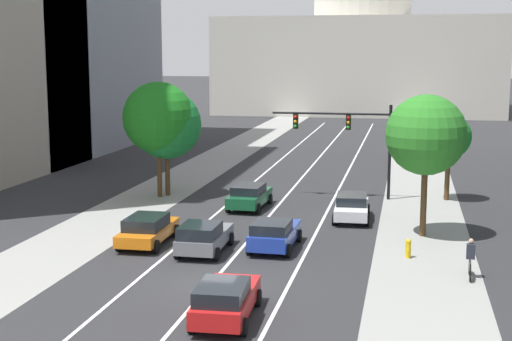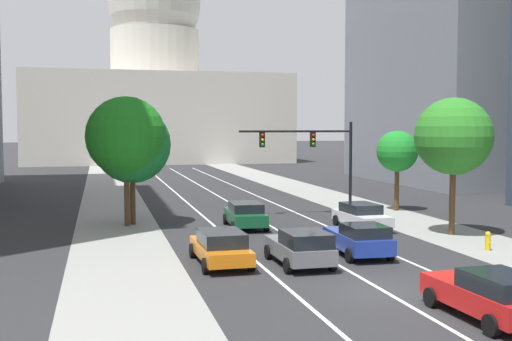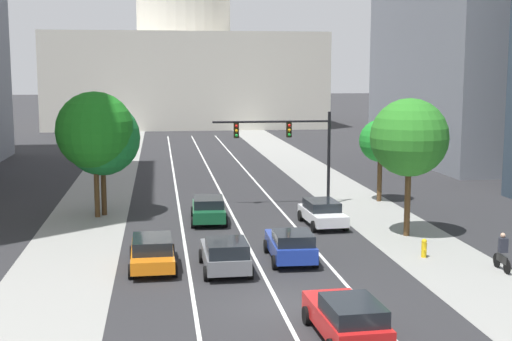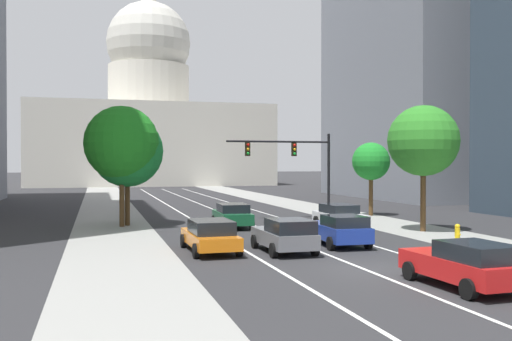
{
  "view_description": "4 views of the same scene",
  "coord_description": "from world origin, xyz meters",
  "px_view_note": "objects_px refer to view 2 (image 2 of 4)",
  "views": [
    {
      "loc": [
        7.82,
        -28.55,
        9.58
      ],
      "look_at": [
        -0.74,
        12.97,
        2.72
      ],
      "focal_mm": 52.22,
      "sensor_mm": 36.0,
      "label": 1
    },
    {
      "loc": [
        -9.68,
        -20.49,
        5.78
      ],
      "look_at": [
        0.27,
        20.13,
        2.96
      ],
      "focal_mm": 44.96,
      "sensor_mm": 36.0,
      "label": 2
    },
    {
      "loc": [
        -4.39,
        -25.41,
        8.82
      ],
      "look_at": [
        1.7,
        18.67,
        2.49
      ],
      "focal_mm": 49.57,
      "sensor_mm": 36.0,
      "label": 3
    },
    {
      "loc": [
        -9.68,
        -19.77,
        4.0
      ],
      "look_at": [
        2.72,
        25.25,
        3.4
      ],
      "focal_mm": 40.68,
      "sensor_mm": 36.0,
      "label": 4
    }
  ],
  "objects_px": {
    "car_green": "(245,214)",
    "street_tree_near_left": "(126,137)",
    "traffic_signal_mast": "(315,149)",
    "capitol_building": "(156,95)",
    "car_red": "(490,294)",
    "car_gray": "(301,247)",
    "car_orange": "(221,247)",
    "street_tree_mid_left": "(132,145)",
    "street_tree_far_right": "(397,152)",
    "car_blue": "(359,239)",
    "car_white": "(361,215)",
    "street_tree_mid_right": "(454,137)",
    "fire_hydrant": "(488,241)"
  },
  "relations": [
    {
      "from": "capitol_building",
      "to": "car_blue",
      "type": "xyz_separation_m",
      "value": [
        1.59,
        -86.56,
        -10.64
      ]
    },
    {
      "from": "car_orange",
      "to": "street_tree_mid_left",
      "type": "xyz_separation_m",
      "value": [
        -3.02,
        12.27,
        3.99
      ]
    },
    {
      "from": "car_blue",
      "to": "street_tree_mid_left",
      "type": "xyz_separation_m",
      "value": [
        -9.38,
        11.98,
        3.97
      ]
    },
    {
      "from": "car_green",
      "to": "street_tree_mid_right",
      "type": "distance_m",
      "value": 12.25
    },
    {
      "from": "capitol_building",
      "to": "car_red",
      "type": "distance_m",
      "value": 97.04
    },
    {
      "from": "traffic_signal_mast",
      "to": "street_tree_far_right",
      "type": "height_order",
      "value": "traffic_signal_mast"
    },
    {
      "from": "car_blue",
      "to": "traffic_signal_mast",
      "type": "height_order",
      "value": "traffic_signal_mast"
    },
    {
      "from": "street_tree_mid_right",
      "to": "car_red",
      "type": "bearing_deg",
      "value": -116.81
    },
    {
      "from": "car_green",
      "to": "traffic_signal_mast",
      "type": "bearing_deg",
      "value": -49.4
    },
    {
      "from": "street_tree_mid_right",
      "to": "street_tree_mid_left",
      "type": "bearing_deg",
      "value": 154.67
    },
    {
      "from": "capitol_building",
      "to": "street_tree_far_right",
      "type": "relative_size",
      "value": 7.62
    },
    {
      "from": "fire_hydrant",
      "to": "car_red",
      "type": "bearing_deg",
      "value": -123.45
    },
    {
      "from": "car_gray",
      "to": "car_white",
      "type": "distance_m",
      "value": 10.68
    },
    {
      "from": "car_white",
      "to": "traffic_signal_mast",
      "type": "distance_m",
      "value": 7.3
    },
    {
      "from": "capitol_building",
      "to": "car_gray",
      "type": "xyz_separation_m",
      "value": [
        -1.59,
        -87.92,
        -10.62
      ]
    },
    {
      "from": "car_gray",
      "to": "street_tree_mid_left",
      "type": "xyz_separation_m",
      "value": [
        -6.2,
        13.35,
        3.95
      ]
    },
    {
      "from": "car_gray",
      "to": "street_tree_mid_right",
      "type": "distance_m",
      "value": 12.52
    },
    {
      "from": "car_white",
      "to": "street_tree_near_left",
      "type": "height_order",
      "value": "street_tree_near_left"
    },
    {
      "from": "car_blue",
      "to": "street_tree_near_left",
      "type": "xyz_separation_m",
      "value": [
        -9.75,
        11.42,
        4.45
      ]
    },
    {
      "from": "car_green",
      "to": "street_tree_near_left",
      "type": "distance_m",
      "value": 8.28
    },
    {
      "from": "capitol_building",
      "to": "traffic_signal_mast",
      "type": "xyz_separation_m",
      "value": [
        4.17,
        -73.01,
        -7.08
      ]
    },
    {
      "from": "capitol_building",
      "to": "street_tree_mid_left",
      "type": "height_order",
      "value": "capitol_building"
    },
    {
      "from": "car_gray",
      "to": "street_tree_mid_left",
      "type": "bearing_deg",
      "value": 24.37
    },
    {
      "from": "car_gray",
      "to": "car_red",
      "type": "relative_size",
      "value": 0.93
    },
    {
      "from": "street_tree_mid_left",
      "to": "street_tree_mid_right",
      "type": "bearing_deg",
      "value": -25.33
    },
    {
      "from": "street_tree_mid_left",
      "to": "street_tree_mid_right",
      "type": "xyz_separation_m",
      "value": [
        16.5,
        -7.81,
        0.53
      ]
    },
    {
      "from": "capitol_building",
      "to": "car_white",
      "type": "xyz_separation_m",
      "value": [
        4.78,
        -79.35,
        -10.66
      ]
    },
    {
      "from": "car_blue",
      "to": "fire_hydrant",
      "type": "distance_m",
      "value": 6.41
    },
    {
      "from": "street_tree_mid_left",
      "to": "street_tree_near_left",
      "type": "xyz_separation_m",
      "value": [
        -0.36,
        -0.56,
        0.48
      ]
    },
    {
      "from": "car_white",
      "to": "car_orange",
      "type": "bearing_deg",
      "value": 125.41
    },
    {
      "from": "traffic_signal_mast",
      "to": "street_tree_far_right",
      "type": "bearing_deg",
      "value": 5.5
    },
    {
      "from": "car_white",
      "to": "car_blue",
      "type": "bearing_deg",
      "value": 153.43
    },
    {
      "from": "car_gray",
      "to": "street_tree_near_left",
      "type": "distance_m",
      "value": 15.04
    },
    {
      "from": "car_gray",
      "to": "street_tree_mid_left",
      "type": "distance_m",
      "value": 15.24
    },
    {
      "from": "car_white",
      "to": "street_tree_near_left",
      "type": "relative_size",
      "value": 0.59
    },
    {
      "from": "car_gray",
      "to": "car_green",
      "type": "height_order",
      "value": "car_gray"
    },
    {
      "from": "car_gray",
      "to": "car_orange",
      "type": "bearing_deg",
      "value": 70.78
    },
    {
      "from": "car_gray",
      "to": "capitol_building",
      "type": "bearing_deg",
      "value": -1.6
    },
    {
      "from": "street_tree_mid_left",
      "to": "car_blue",
      "type": "bearing_deg",
      "value": -51.93
    },
    {
      "from": "car_gray",
      "to": "fire_hydrant",
      "type": "relative_size",
      "value": 4.69
    },
    {
      "from": "car_gray",
      "to": "car_green",
      "type": "relative_size",
      "value": 0.93
    },
    {
      "from": "car_gray",
      "to": "traffic_signal_mast",
      "type": "bearing_deg",
      "value": -21.68
    },
    {
      "from": "car_orange",
      "to": "car_red",
      "type": "height_order",
      "value": "car_red"
    },
    {
      "from": "car_gray",
      "to": "street_tree_far_right",
      "type": "distance_m",
      "value": 19.86
    },
    {
      "from": "capitol_building",
      "to": "car_blue",
      "type": "height_order",
      "value": "capitol_building"
    },
    {
      "from": "car_gray",
      "to": "car_green",
      "type": "xyz_separation_m",
      "value": [
        -0.01,
        10.41,
        -0.02
      ]
    },
    {
      "from": "fire_hydrant",
      "to": "car_blue",
      "type": "bearing_deg",
      "value": 178.0
    },
    {
      "from": "street_tree_mid_left",
      "to": "street_tree_near_left",
      "type": "relative_size",
      "value": 0.93
    },
    {
      "from": "car_gray",
      "to": "traffic_signal_mast",
      "type": "xyz_separation_m",
      "value": [
        5.76,
        14.92,
        3.54
      ]
    },
    {
      "from": "car_gray",
      "to": "car_blue",
      "type": "distance_m",
      "value": 3.46
    }
  ]
}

